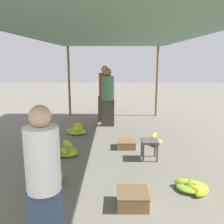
{
  "coord_description": "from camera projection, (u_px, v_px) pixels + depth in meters",
  "views": [
    {
      "loc": [
        0.05,
        -1.27,
        1.98
      ],
      "look_at": [
        0.0,
        4.05,
        0.84
      ],
      "focal_mm": 40.0,
      "sensor_mm": 36.0,
      "label": 1
    }
  ],
  "objects": [
    {
      "name": "crate_mid",
      "position": [
        126.0,
        144.0,
        5.66
      ],
      "size": [
        0.42,
        0.42,
        0.17
      ],
      "color": "#9E7A4C",
      "rests_on": "ground"
    },
    {
      "name": "shopper_walking_far",
      "position": [
        105.0,
        93.0,
        7.91
      ],
      "size": [
        0.49,
        0.49,
        1.77
      ],
      "color": "#4C4238",
      "rests_on": "ground"
    },
    {
      "name": "canopy_post_back_right",
      "position": [
        157.0,
        82.0,
        8.58
      ],
      "size": [
        0.08,
        0.08,
        2.4
      ],
      "primitive_type": "cylinder",
      "color": "olive",
      "rests_on": "ground"
    },
    {
      "name": "banana_pile_left_2",
      "position": [
        67.0,
        151.0,
        5.19
      ],
      "size": [
        0.48,
        0.57,
        0.32
      ],
      "color": "#ADC92D",
      "rests_on": "ground"
    },
    {
      "name": "banana_pile_right_0",
      "position": [
        192.0,
        187.0,
        3.82
      ],
      "size": [
        0.52,
        0.51,
        0.15
      ],
      "color": "#ABC92D",
      "rests_on": "ground"
    },
    {
      "name": "canopy_post_back_left",
      "position": [
        69.0,
        82.0,
        8.61
      ],
      "size": [
        0.08,
        0.08,
        2.4
      ],
      "primitive_type": "cylinder",
      "color": "olive",
      "rests_on": "ground"
    },
    {
      "name": "banana_pile_left_1",
      "position": [
        38.0,
        201.0,
        3.4
      ],
      "size": [
        0.53,
        0.5,
        0.19
      ],
      "color": "#A1C52F",
      "rests_on": "ground"
    },
    {
      "name": "banana_pile_right_1",
      "position": [
        155.0,
        140.0,
        5.9
      ],
      "size": [
        0.39,
        0.5,
        0.26
      ],
      "color": "yellow",
      "rests_on": "ground"
    },
    {
      "name": "vendor_foreground",
      "position": [
        44.0,
        182.0,
        2.41
      ],
      "size": [
        0.38,
        0.38,
        1.57
      ],
      "color": "#384766",
      "rests_on": "ground"
    },
    {
      "name": "crate_near",
      "position": [
        133.0,
        198.0,
        3.41
      ],
      "size": [
        0.43,
        0.43,
        0.21
      ],
      "color": "olive",
      "rests_on": "ground"
    },
    {
      "name": "stool",
      "position": [
        150.0,
        144.0,
        4.96
      ],
      "size": [
        0.34,
        0.34,
        0.4
      ],
      "color": "#4C4C4C",
      "rests_on": "ground"
    },
    {
      "name": "canopy_tarp",
      "position": [
        112.0,
        36.0,
        4.89
      ],
      "size": [
        3.44,
        7.45,
        0.04
      ],
      "primitive_type": "cube",
      "color": "#567A60",
      "rests_on": "canopy_post_front_left"
    },
    {
      "name": "banana_pile_left_0",
      "position": [
        47.0,
        179.0,
        4.04
      ],
      "size": [
        0.55,
        0.49,
        0.22
      ],
      "color": "#A8C82E",
      "rests_on": "ground"
    },
    {
      "name": "banana_pile_left_3",
      "position": [
        76.0,
        130.0,
        6.71
      ],
      "size": [
        0.59,
        0.49,
        0.29
      ],
      "color": "#73B237",
      "rests_on": "ground"
    },
    {
      "name": "shopper_walking_mid",
      "position": [
        108.0,
        96.0,
        7.34
      ],
      "size": [
        0.39,
        0.38,
        1.72
      ],
      "color": "#4C4238",
      "rests_on": "ground"
    }
  ]
}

